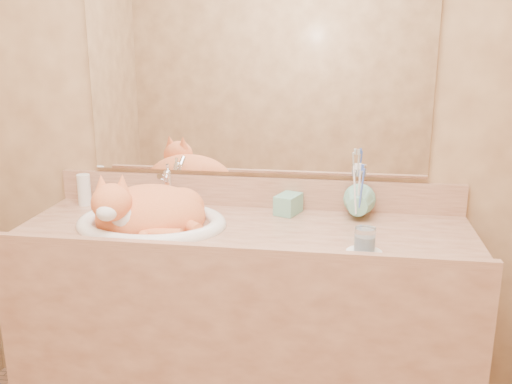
# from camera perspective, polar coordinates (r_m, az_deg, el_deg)

# --- Properties ---
(wall_back) EXTENTS (2.40, 0.02, 2.50)m
(wall_back) POSITION_cam_1_polar(r_m,az_deg,el_deg) (2.19, 0.00, 8.69)
(wall_back) COLOR olive
(wall_back) RESTS_ON ground
(vanity_counter) EXTENTS (1.60, 0.55, 0.85)m
(vanity_counter) POSITION_cam_1_polar(r_m,az_deg,el_deg) (2.19, -1.12, -14.17)
(vanity_counter) COLOR brown
(vanity_counter) RESTS_ON floor
(mirror) EXTENTS (1.30, 0.02, 0.80)m
(mirror) POSITION_cam_1_polar(r_m,az_deg,el_deg) (2.17, -0.05, 12.33)
(mirror) COLOR white
(mirror) RESTS_ON wall_back
(sink_basin) EXTENTS (0.53, 0.44, 0.16)m
(sink_basin) POSITION_cam_1_polar(r_m,az_deg,el_deg) (2.05, -10.49, -1.10)
(sink_basin) COLOR white
(sink_basin) RESTS_ON vanity_counter
(faucet) EXTENTS (0.05, 0.12, 0.17)m
(faucet) POSITION_cam_1_polar(r_m,az_deg,el_deg) (2.24, -8.82, 0.37)
(faucet) COLOR white
(faucet) RESTS_ON vanity_counter
(cat) EXTENTS (0.46, 0.40, 0.22)m
(cat) POSITION_cam_1_polar(r_m,az_deg,el_deg) (2.05, -10.99, -1.74)
(cat) COLOR #DB6232
(cat) RESTS_ON sink_basin
(soap_dispenser) EXTENTS (0.10, 0.10, 0.17)m
(soap_dispenser) POSITION_cam_1_polar(r_m,az_deg,el_deg) (2.11, 2.60, -0.39)
(soap_dispenser) COLOR #70B398
(soap_dispenser) RESTS_ON vanity_counter
(toothbrush_cup) EXTENTS (0.13, 0.13, 0.11)m
(toothbrush_cup) POSITION_cam_1_polar(r_m,az_deg,el_deg) (2.08, 10.12, -1.62)
(toothbrush_cup) COLOR #70B398
(toothbrush_cup) RESTS_ON vanity_counter
(toothbrushes) EXTENTS (0.04, 0.04, 0.22)m
(toothbrushes) POSITION_cam_1_polar(r_m,az_deg,el_deg) (2.06, 10.22, 0.40)
(toothbrushes) COLOR white
(toothbrushes) RESTS_ON toothbrush_cup
(saucer) EXTENTS (0.11, 0.11, 0.01)m
(saucer) POSITION_cam_1_polar(r_m,az_deg,el_deg) (1.81, 10.76, -5.99)
(saucer) COLOR white
(saucer) RESTS_ON vanity_counter
(water_glass) EXTENTS (0.06, 0.06, 0.08)m
(water_glass) POSITION_cam_1_polar(r_m,az_deg,el_deg) (1.80, 10.82, -4.70)
(water_glass) COLOR white
(water_glass) RESTS_ON saucer
(lotion_bottle) EXTENTS (0.05, 0.05, 0.12)m
(lotion_bottle) POSITION_cam_1_polar(r_m,az_deg,el_deg) (2.37, -16.81, 0.21)
(lotion_bottle) COLOR white
(lotion_bottle) RESTS_ON vanity_counter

